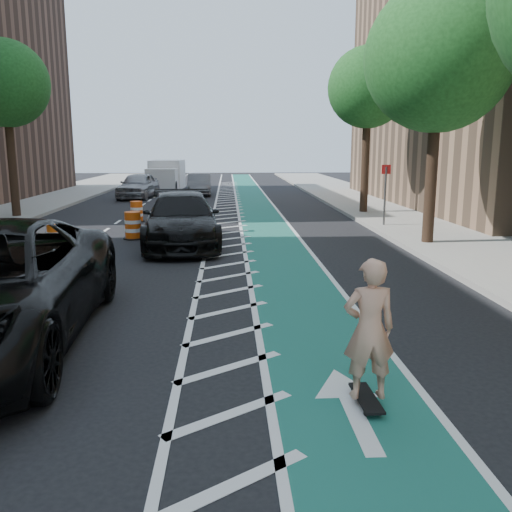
{
  "coord_description": "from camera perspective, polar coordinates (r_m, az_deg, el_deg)",
  "views": [
    {
      "loc": [
        1.51,
        -8.77,
        3.14
      ],
      "look_at": [
        2.03,
        1.34,
        1.1
      ],
      "focal_mm": 38.0,
      "sensor_mm": 36.0,
      "label": 1
    }
  ],
  "objects": [
    {
      "name": "ground",
      "position": [
        9.43,
        -12.1,
        -8.31
      ],
      "size": [
        120.0,
        120.0,
        0.0
      ],
      "primitive_type": "plane",
      "color": "black",
      "rests_on": "ground"
    },
    {
      "name": "bike_lane",
      "position": [
        19.08,
        1.57,
        1.94
      ],
      "size": [
        2.0,
        90.0,
        0.01
      ],
      "primitive_type": "cube",
      "color": "#1C6356",
      "rests_on": "ground"
    },
    {
      "name": "buffer_strip",
      "position": [
        19.02,
        -2.94,
        1.89
      ],
      "size": [
        1.4,
        90.0,
        0.01
      ],
      "primitive_type": "cube",
      "color": "silver",
      "rests_on": "ground"
    },
    {
      "name": "sidewalk_right",
      "position": [
        20.63,
        19.9,
        2.16
      ],
      "size": [
        5.0,
        90.0,
        0.15
      ],
      "primitive_type": "cube",
      "color": "gray",
      "rests_on": "ground"
    },
    {
      "name": "curb_right",
      "position": [
        19.8,
        13.34,
        2.2
      ],
      "size": [
        0.12,
        90.0,
        0.16
      ],
      "primitive_type": "cube",
      "color": "gray",
      "rests_on": "ground"
    },
    {
      "name": "tree_r_c",
      "position": [
        18.14,
        18.8,
        19.16
      ],
      "size": [
        4.2,
        4.2,
        7.9
      ],
      "color": "#382619",
      "rests_on": "ground"
    },
    {
      "name": "tree_r_d",
      "position": [
        25.71,
        11.99,
        17.03
      ],
      "size": [
        4.2,
        4.2,
        7.9
      ],
      "color": "#382619",
      "rests_on": "ground"
    },
    {
      "name": "tree_l_d",
      "position": [
        26.62,
        -24.66,
        16.07
      ],
      "size": [
        4.2,
        4.2,
        7.9
      ],
      "color": "#382619",
      "rests_on": "ground"
    },
    {
      "name": "sign_post",
      "position": [
        21.71,
        13.43,
        6.36
      ],
      "size": [
        0.35,
        0.08,
        2.47
      ],
      "color": "#4C4C4C",
      "rests_on": "ground"
    },
    {
      "name": "skateboard",
      "position": [
        7.05,
        11.52,
        -14.46
      ],
      "size": [
        0.26,
        0.85,
        0.11
      ],
      "rotation": [
        0.0,
        0.0,
        0.03
      ],
      "color": "black",
      "rests_on": "ground"
    },
    {
      "name": "skateboarder",
      "position": [
        6.71,
        11.82,
        -7.54
      ],
      "size": [
        0.65,
        0.44,
        1.75
      ],
      "primitive_type": "imported",
      "rotation": [
        0.0,
        0.0,
        3.17
      ],
      "color": "tan",
      "rests_on": "skateboard"
    },
    {
      "name": "suv_far",
      "position": [
        17.68,
        -7.84,
        3.82
      ],
      "size": [
        2.8,
        5.97,
        1.68
      ],
      "primitive_type": "imported",
      "rotation": [
        0.0,
        0.0,
        0.08
      ],
      "color": "black",
      "rests_on": "ground"
    },
    {
      "name": "car_silver",
      "position": [
        34.77,
        -12.3,
        7.27
      ],
      "size": [
        2.4,
        4.87,
        1.6
      ],
      "primitive_type": "imported",
      "rotation": [
        0.0,
        0.0,
        -0.11
      ],
      "color": "#939398",
      "rests_on": "ground"
    },
    {
      "name": "car_grey",
      "position": [
        36.5,
        -5.98,
        7.5
      ],
      "size": [
        1.68,
        4.34,
        1.41
      ],
      "primitive_type": "imported",
      "rotation": [
        0.0,
        0.0,
        0.05
      ],
      "color": "slate",
      "rests_on": "ground"
    },
    {
      "name": "box_truck",
      "position": [
        42.11,
        -9.45,
        8.31
      ],
      "size": [
        2.53,
        5.27,
        2.15
      ],
      "rotation": [
        0.0,
        0.0,
        -0.05
      ],
      "color": "silver",
      "rests_on": "ground"
    },
    {
      "name": "barrel_a",
      "position": [
        17.74,
        -20.33,
        1.8
      ],
      "size": [
        0.62,
        0.62,
        0.85
      ],
      "color": "#EA590C",
      "rests_on": "ground"
    },
    {
      "name": "barrel_b",
      "position": [
        19.28,
        -12.82,
        3.08
      ],
      "size": [
        0.69,
        0.69,
        0.95
      ],
      "color": "#D54B0B",
      "rests_on": "ground"
    },
    {
      "name": "barrel_c",
      "position": [
        23.75,
        -12.45,
        4.54
      ],
      "size": [
        0.65,
        0.65,
        0.88
      ],
      "color": "#E54F0C",
      "rests_on": "ground"
    }
  ]
}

